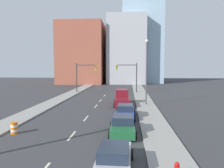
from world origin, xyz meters
name	(u,v)px	position (x,y,z in m)	size (l,w,h in m)	color
sidewalk_left	(80,89)	(-6.92, 47.86, 0.07)	(2.67, 95.73, 0.14)	gray
sidewalk_right	(139,90)	(6.92, 47.86, 0.07)	(2.67, 95.73, 0.14)	gray
lane_stripe_at_14m	(72,136)	(0.00, 14.29, 0.00)	(0.16, 2.40, 0.01)	beige
lane_stripe_at_20m	(86,118)	(0.00, 20.13, 0.00)	(0.16, 2.40, 0.01)	beige
lane_stripe_at_27m	(96,106)	(0.00, 27.16, 0.00)	(0.16, 2.40, 0.01)	beige
lane_stripe_at_32m	(100,100)	(0.00, 32.19, 0.00)	(0.16, 2.40, 0.01)	beige
lane_stripe_at_38m	(105,96)	(0.00, 38.18, 0.00)	(0.16, 2.40, 0.01)	beige
building_brick_left	(83,54)	(-10.40, 68.47, 9.54)	(14.00, 16.00, 19.07)	#9E513D
building_office_center	(127,51)	(3.82, 72.47, 10.63)	(12.00, 20.00, 21.25)	#A8A8AD
building_glass_right	(142,22)	(9.02, 76.47, 20.91)	(13.00, 20.00, 41.81)	#99B7CC
traffic_signal_left	(82,73)	(-5.17, 42.76, 4.00)	(4.39, 0.35, 6.17)	#38383D
traffic_signal_right	(131,74)	(4.90, 42.76, 4.00)	(4.39, 0.35, 6.17)	#38383D
traffic_barrel	(14,128)	(-4.84, 14.45, 0.47)	(0.56, 0.56, 0.95)	orange
street_lamp	(146,68)	(6.99, 28.48, 5.29)	(0.44, 0.44, 9.22)	#4C4C51
sedan_silver	(114,160)	(3.74, 8.70, 0.62)	(2.12, 4.80, 1.35)	#B2B2BC
sedan_green	(123,125)	(4.02, 15.17, 0.68)	(2.24, 4.53, 1.50)	#1E6033
sedan_blue	(125,112)	(4.18, 20.70, 0.67)	(2.22, 4.71, 1.43)	navy
pickup_truck_maroon	(122,99)	(3.58, 28.36, 0.87)	(2.53, 6.16, 2.17)	maroon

